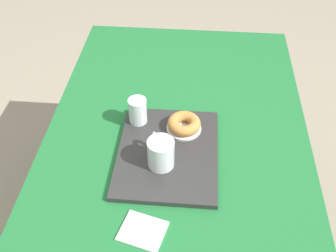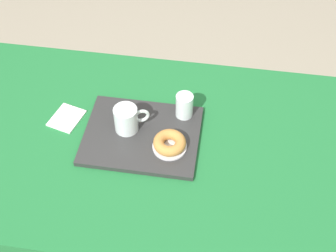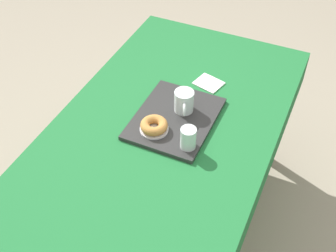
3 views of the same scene
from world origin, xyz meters
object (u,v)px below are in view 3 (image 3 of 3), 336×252
object	(u,v)px
serving_tray	(175,118)
donut_plate_left	(154,129)
tea_mug_left	(184,102)
dining_table	(167,139)
sugar_donut_left	(154,125)
paper_napkin	(209,83)
water_glass_near	(188,139)

from	to	relation	value
serving_tray	donut_plate_left	world-z (taller)	donut_plate_left
serving_tray	tea_mug_left	size ratio (longest dim) A/B	3.32
dining_table	sugar_donut_left	distance (m)	0.16
dining_table	donut_plate_left	distance (m)	0.14
donut_plate_left	sugar_donut_left	distance (m)	0.02
tea_mug_left	dining_table	bearing A→B (deg)	-24.51
donut_plate_left	sugar_donut_left	xyz separation A→B (m)	(0.00, -0.00, 0.02)
tea_mug_left	paper_napkin	xyz separation A→B (m)	(-0.24, 0.03, -0.06)
dining_table	donut_plate_left	size ratio (longest dim) A/B	12.99
sugar_donut_left	dining_table	bearing A→B (deg)	162.41
dining_table	paper_napkin	size ratio (longest dim) A/B	12.76
water_glass_near	sugar_donut_left	size ratio (longest dim) A/B	0.82
serving_tray	paper_napkin	size ratio (longest dim) A/B	3.35
serving_tray	tea_mug_left	bearing A→B (deg)	162.49
serving_tray	tea_mug_left	distance (m)	0.08
dining_table	water_glass_near	xyz separation A→B (m)	(0.10, 0.14, 0.15)
water_glass_near	paper_napkin	size ratio (longest dim) A/B	0.76
donut_plate_left	tea_mug_left	bearing A→B (deg)	158.57
tea_mug_left	water_glass_near	size ratio (longest dim) A/B	1.32
tea_mug_left	serving_tray	bearing A→B (deg)	-17.51
donut_plate_left	sugar_donut_left	world-z (taller)	sugar_donut_left
donut_plate_left	dining_table	bearing A→B (deg)	162.41
tea_mug_left	paper_napkin	bearing A→B (deg)	173.44
donut_plate_left	serving_tray	bearing A→B (deg)	156.63
sugar_donut_left	serving_tray	bearing A→B (deg)	156.63
serving_tray	sugar_donut_left	world-z (taller)	sugar_donut_left
sugar_donut_left	paper_napkin	distance (m)	0.41
serving_tray	water_glass_near	xyz separation A→B (m)	(0.14, 0.11, 0.05)
serving_tray	paper_napkin	xyz separation A→B (m)	(-0.29, 0.04, -0.01)
tea_mug_left	sugar_donut_left	bearing A→B (deg)	-21.43
serving_tray	tea_mug_left	world-z (taller)	tea_mug_left
paper_napkin	sugar_donut_left	bearing A→B (deg)	-12.83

